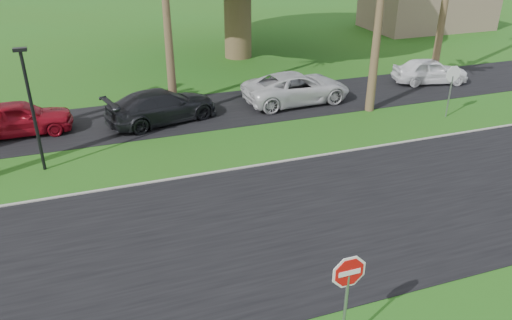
{
  "coord_description": "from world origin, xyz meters",
  "views": [
    {
      "loc": [
        -4.02,
        -10.07,
        8.7
      ],
      "look_at": [
        0.63,
        3.13,
        1.8
      ],
      "focal_mm": 35.0,
      "sensor_mm": 36.0,
      "label": 1
    }
  ],
  "objects_px": {
    "car_red": "(18,118)",
    "car_minivan": "(297,88)",
    "car_pickup": "(430,71)",
    "stop_sign_near": "(348,284)",
    "stop_sign_far": "(452,81)",
    "car_dark": "(162,106)"
  },
  "relations": [
    {
      "from": "stop_sign_far",
      "to": "car_red",
      "type": "bearing_deg",
      "value": -13.05
    },
    {
      "from": "car_red",
      "to": "stop_sign_near",
      "type": "bearing_deg",
      "value": -153.68
    },
    {
      "from": "car_minivan",
      "to": "stop_sign_near",
      "type": "bearing_deg",
      "value": 157.44
    },
    {
      "from": "stop_sign_near",
      "to": "car_dark",
      "type": "bearing_deg",
      "value": 95.35
    },
    {
      "from": "stop_sign_near",
      "to": "car_minivan",
      "type": "relative_size",
      "value": 0.48
    },
    {
      "from": "car_red",
      "to": "car_minivan",
      "type": "xyz_separation_m",
      "value": [
        13.09,
        -0.18,
        0.01
      ]
    },
    {
      "from": "car_red",
      "to": "car_pickup",
      "type": "distance_m",
      "value": 21.57
    },
    {
      "from": "stop_sign_far",
      "to": "car_red",
      "type": "distance_m",
      "value": 19.58
    },
    {
      "from": "stop_sign_near",
      "to": "car_pickup",
      "type": "height_order",
      "value": "stop_sign_near"
    },
    {
      "from": "car_pickup",
      "to": "car_dark",
      "type": "bearing_deg",
      "value": 106.99
    },
    {
      "from": "car_pickup",
      "to": "stop_sign_near",
      "type": "bearing_deg",
      "value": 152.06
    },
    {
      "from": "stop_sign_far",
      "to": "car_minivan",
      "type": "xyz_separation_m",
      "value": [
        -5.96,
        4.24,
        -1.01
      ]
    },
    {
      "from": "car_red",
      "to": "car_minivan",
      "type": "distance_m",
      "value": 13.09
    },
    {
      "from": "stop_sign_far",
      "to": "car_pickup",
      "type": "height_order",
      "value": "stop_sign_far"
    },
    {
      "from": "car_red",
      "to": "car_minivan",
      "type": "bearing_deg",
      "value": -90.54
    },
    {
      "from": "car_dark",
      "to": "car_minivan",
      "type": "distance_m",
      "value": 6.95
    },
    {
      "from": "car_red",
      "to": "car_minivan",
      "type": "relative_size",
      "value": 0.81
    },
    {
      "from": "stop_sign_near",
      "to": "stop_sign_far",
      "type": "distance_m",
      "value": 15.91
    },
    {
      "from": "stop_sign_near",
      "to": "car_minivan",
      "type": "bearing_deg",
      "value": 70.01
    },
    {
      "from": "car_dark",
      "to": "car_pickup",
      "type": "bearing_deg",
      "value": -101.65
    },
    {
      "from": "stop_sign_near",
      "to": "car_red",
      "type": "height_order",
      "value": "stop_sign_near"
    },
    {
      "from": "car_dark",
      "to": "car_pickup",
      "type": "distance_m",
      "value": 15.44
    }
  ]
}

